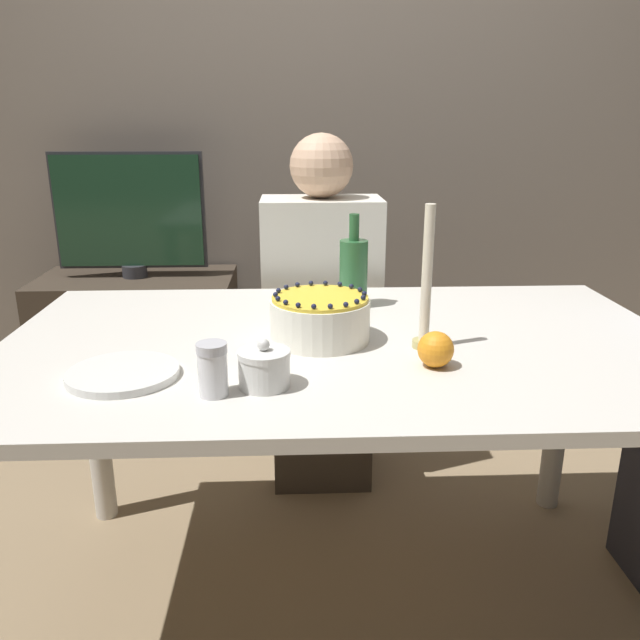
{
  "coord_description": "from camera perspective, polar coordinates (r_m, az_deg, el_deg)",
  "views": [
    {
      "loc": [
        -0.11,
        -1.39,
        1.25
      ],
      "look_at": [
        -0.05,
        0.0,
        0.81
      ],
      "focal_mm": 35.0,
      "sensor_mm": 36.0,
      "label": 1
    }
  ],
  "objects": [
    {
      "name": "ground_plane",
      "position": [
        1.88,
        1.76,
        -24.15
      ],
      "size": [
        12.0,
        12.0,
        0.0
      ],
      "primitive_type": "plane",
      "color": "#8C7556"
    },
    {
      "name": "wall_behind",
      "position": [
        2.8,
        -0.17,
        18.71
      ],
      "size": [
        8.0,
        0.05,
        2.6
      ],
      "color": "slate",
      "rests_on": "ground_plane"
    },
    {
      "name": "dining_table",
      "position": [
        1.52,
        1.99,
        -5.49
      ],
      "size": [
        1.61,
        0.96,
        0.76
      ],
      "color": "beige",
      "rests_on": "ground_plane"
    },
    {
      "name": "cake",
      "position": [
        1.46,
        0.0,
        0.15
      ],
      "size": [
        0.23,
        0.23,
        0.12
      ],
      "color": "white",
      "rests_on": "dining_table"
    },
    {
      "name": "sugar_bowl",
      "position": [
        1.22,
        -5.13,
        -4.39
      ],
      "size": [
        0.1,
        0.1,
        0.1
      ],
      "color": "silver",
      "rests_on": "dining_table"
    },
    {
      "name": "sugar_shaker",
      "position": [
        1.19,
        -9.78,
        -4.44
      ],
      "size": [
        0.06,
        0.06,
        0.1
      ],
      "color": "white",
      "rests_on": "dining_table"
    },
    {
      "name": "plate_stack",
      "position": [
        1.33,
        -17.56,
        -4.68
      ],
      "size": [
        0.22,
        0.22,
        0.02
      ],
      "color": "silver",
      "rests_on": "dining_table"
    },
    {
      "name": "candle",
      "position": [
        1.41,
        9.68,
        2.73
      ],
      "size": [
        0.05,
        0.05,
        0.33
      ],
      "color": "tan",
      "rests_on": "dining_table"
    },
    {
      "name": "bottle",
      "position": [
        1.73,
        3.07,
        4.45
      ],
      "size": [
        0.08,
        0.08,
        0.26
      ],
      "color": "#2D6638",
      "rests_on": "dining_table"
    },
    {
      "name": "orange_fruit_0",
      "position": [
        1.33,
        10.53,
        -2.65
      ],
      "size": [
        0.08,
        0.08,
        0.08
      ],
      "color": "orange",
      "rests_on": "dining_table"
    },
    {
      "name": "person_man_blue_shirt",
      "position": [
        2.2,
        0.13,
        -1.44
      ],
      "size": [
        0.4,
        0.34,
        1.22
      ],
      "rotation": [
        0.0,
        0.0,
        3.14
      ],
      "color": "#473D33",
      "rests_on": "ground_plane"
    },
    {
      "name": "side_cabinet",
      "position": [
        2.77,
        -15.95,
        -2.61
      ],
      "size": [
        0.8,
        0.43,
        0.64
      ],
      "color": "#382D23",
      "rests_on": "ground_plane"
    },
    {
      "name": "tv_monitor",
      "position": [
        2.64,
        -17.01,
        9.3
      ],
      "size": [
        0.6,
        0.1,
        0.5
      ],
      "color": "#2D2D33",
      "rests_on": "side_cabinet"
    }
  ]
}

